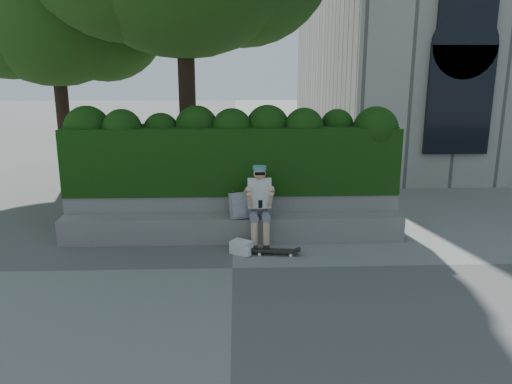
{
  "coord_description": "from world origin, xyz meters",
  "views": [
    {
      "loc": [
        0.08,
        -7.13,
        2.99
      ],
      "look_at": [
        0.4,
        1.0,
        0.95
      ],
      "focal_mm": 35.0,
      "sensor_mm": 36.0,
      "label": 1
    }
  ],
  "objects_px": {
    "skateboard": "(275,251)",
    "backpack_plaid": "(239,206)",
    "person": "(260,202)",
    "backpack_ground": "(241,247)"
  },
  "relations": [
    {
      "from": "backpack_ground",
      "to": "backpack_plaid",
      "type": "bearing_deg",
      "value": 128.83
    },
    {
      "from": "person",
      "to": "backpack_ground",
      "type": "xyz_separation_m",
      "value": [
        -0.32,
        -0.44,
        -0.65
      ]
    },
    {
      "from": "skateboard",
      "to": "backpack_plaid",
      "type": "relative_size",
      "value": 1.66
    },
    {
      "from": "skateboard",
      "to": "backpack_plaid",
      "type": "distance_m",
      "value": 1.04
    },
    {
      "from": "skateboard",
      "to": "person",
      "type": "bearing_deg",
      "value": 121.56
    },
    {
      "from": "person",
      "to": "backpack_plaid",
      "type": "xyz_separation_m",
      "value": [
        -0.35,
        0.08,
        -0.08
      ]
    },
    {
      "from": "backpack_ground",
      "to": "skateboard",
      "type": "bearing_deg",
      "value": 26.77
    },
    {
      "from": "person",
      "to": "backpack_plaid",
      "type": "height_order",
      "value": "person"
    },
    {
      "from": "person",
      "to": "skateboard",
      "type": "relative_size",
      "value": 1.85
    },
    {
      "from": "person",
      "to": "backpack_ground",
      "type": "bearing_deg",
      "value": -125.98
    }
  ]
}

